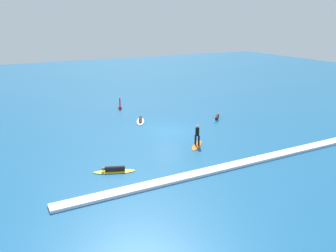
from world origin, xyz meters
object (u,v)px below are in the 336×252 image
Objects in this scene: surfer_on_white_board at (140,120)px; surfer_on_yellow_board at (114,170)px; surfer_on_blue_board at (217,118)px; marker_buoy at (120,107)px; surfer_on_orange_board at (197,139)px.

surfer_on_white_board is 0.94× the size of surfer_on_yellow_board.
surfer_on_yellow_board reaches higher than surfer_on_blue_board.
surfer_on_yellow_board is (-6.44, -10.39, 0.03)m from surfer_on_white_board.
marker_buoy reaches higher than surfer_on_blue_board.
surfer_on_orange_board is at bearing -84.01° from marker_buoy.
surfer_on_blue_board is at bearing -48.71° from marker_buoy.
marker_buoy is at bearing -154.50° from surfer_on_white_board.
surfer_on_blue_board is 11.62m from marker_buoy.
surfer_on_yellow_board is 17.40m from marker_buoy.
marker_buoy is (-1.52, 14.51, -0.32)m from surfer_on_orange_board.
surfer_on_orange_board is 8.45m from surfer_on_blue_board.
surfer_on_yellow_board is at bearing 147.29° from surfer_on_orange_board.
surfer_on_white_board is 12.22m from surfer_on_yellow_board.
surfer_on_white_board is 1.27× the size of surfer_on_orange_board.
surfer_on_blue_board is (7.58, -2.92, 0.02)m from surfer_on_white_board.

